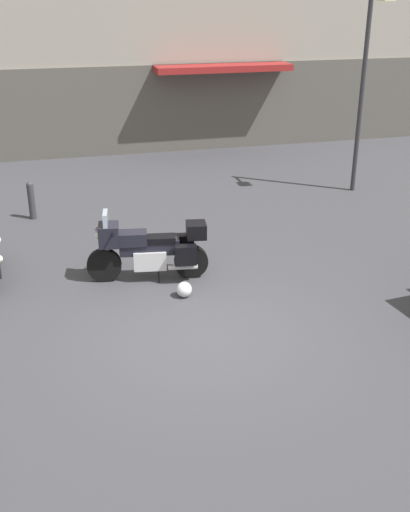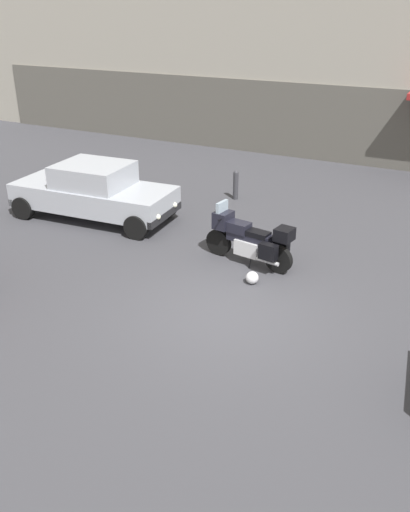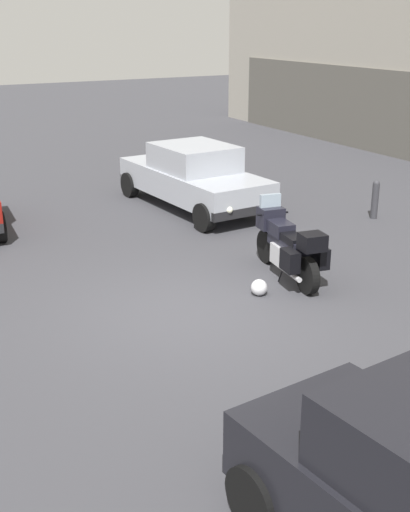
{
  "view_description": "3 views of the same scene",
  "coord_description": "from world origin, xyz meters",
  "px_view_note": "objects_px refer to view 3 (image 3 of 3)",
  "views": [
    {
      "loc": [
        -2.15,
        -8.18,
        5.05
      ],
      "look_at": [
        0.24,
        0.88,
        0.95
      ],
      "focal_mm": 43.16,
      "sensor_mm": 36.0,
      "label": 1
    },
    {
      "loc": [
        3.69,
        -8.18,
        5.49
      ],
      "look_at": [
        -0.68,
        0.37,
        0.92
      ],
      "focal_mm": 37.42,
      "sensor_mm": 36.0,
      "label": 2
    },
    {
      "loc": [
        8.62,
        -4.44,
        4.41
      ],
      "look_at": [
        -0.21,
        0.39,
        0.8
      ],
      "focal_mm": 46.72,
      "sensor_mm": 36.0,
      "label": 3
    }
  ],
  "objects_px": {
    "motorcycle": "(288,245)",
    "helmet": "(259,287)",
    "car_sedan_far": "(194,176)",
    "bollard_curbside": "(375,198)"
  },
  "relations": [
    {
      "from": "car_sedan_far",
      "to": "bollard_curbside",
      "type": "relative_size",
      "value": 5.13
    },
    {
      "from": "motorcycle",
      "to": "helmet",
      "type": "xyz_separation_m",
      "value": [
        0.44,
        -0.88,
        -0.48
      ]
    },
    {
      "from": "motorcycle",
      "to": "car_sedan_far",
      "type": "relative_size",
      "value": 0.48
    },
    {
      "from": "motorcycle",
      "to": "helmet",
      "type": "height_order",
      "value": "motorcycle"
    },
    {
      "from": "car_sedan_far",
      "to": "bollard_curbside",
      "type": "height_order",
      "value": "car_sedan_far"
    },
    {
      "from": "car_sedan_far",
      "to": "bollard_curbside",
      "type": "bearing_deg",
      "value": 44.81
    },
    {
      "from": "motorcycle",
      "to": "helmet",
      "type": "distance_m",
      "value": 1.09
    },
    {
      "from": "helmet",
      "to": "bollard_curbside",
      "type": "height_order",
      "value": "bollard_curbside"
    },
    {
      "from": "helmet",
      "to": "car_sedan_far",
      "type": "height_order",
      "value": "car_sedan_far"
    },
    {
      "from": "helmet",
      "to": "motorcycle",
      "type": "bearing_deg",
      "value": 116.8
    }
  ]
}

